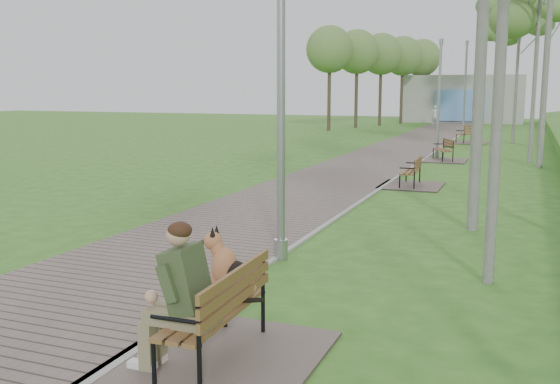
{
  "coord_description": "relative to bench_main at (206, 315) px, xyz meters",
  "views": [
    {
      "loc": [
        3.77,
        -5.52,
        2.82
      ],
      "look_at": [
        0.3,
        3.27,
        1.26
      ],
      "focal_mm": 40.0,
      "sensor_mm": 36.0,
      "label": 1
    }
  ],
  "objects": [
    {
      "name": "lamp_post_near",
      "position": [
        -0.72,
        3.97,
        2.26
      ],
      "size": [
        0.23,
        0.23,
        5.92
      ],
      "color": "#929499",
      "rests_on": "ground"
    },
    {
      "name": "bench_main",
      "position": [
        0.0,
        0.0,
        0.0
      ],
      "size": [
        2.06,
        2.28,
        1.79
      ],
      "color": "#695C55",
      "rests_on": "ground"
    },
    {
      "name": "lamp_post_third",
      "position": [
        -0.63,
        34.19,
        2.15
      ],
      "size": [
        0.22,
        0.22,
        5.7
      ],
      "color": "#929499",
      "rests_on": "ground"
    },
    {
      "name": "bench_second",
      "position": [
        -0.11,
        12.76,
        -0.31
      ],
      "size": [
        1.74,
        1.93,
        1.07
      ],
      "color": "#695C55",
      "rests_on": "ground"
    },
    {
      "name": "bench_far",
      "position": [
        0.11,
        28.88,
        -0.29
      ],
      "size": [
        1.94,
        2.16,
        1.19
      ],
      "color": "#695C55",
      "rests_on": "ground"
    },
    {
      "name": "building_north",
      "position": [
        -2.29,
        51.04,
        1.49
      ],
      "size": [
        10.0,
        5.2,
        4.0
      ],
      "color": "#9E9E99",
      "rests_on": "ground"
    },
    {
      "name": "birch_far_b",
      "position": [
        2.35,
        29.52,
        6.26
      ],
      "size": [
        2.61,
        2.61,
        8.62
      ],
      "color": "silver",
      "rests_on": "ground"
    },
    {
      "name": "bench_third",
      "position": [
        -0.05,
        19.86,
        -0.31
      ],
      "size": [
        1.74,
        1.94,
        1.07
      ],
      "color": "#695C55",
      "rests_on": "ground"
    },
    {
      "name": "ground",
      "position": [
        -0.79,
        0.07,
        -0.51
      ],
      "size": [
        120.0,
        120.0,
        0.0
      ],
      "primitive_type": "plane",
      "color": "#356722",
      "rests_on": "ground"
    },
    {
      "name": "lamp_post_second",
      "position": [
        -0.39,
        20.6,
        1.74
      ],
      "size": [
        0.19,
        0.19,
        4.8
      ],
      "color": "#929499",
      "rests_on": "ground"
    },
    {
      "name": "kerb",
      "position": [
        -0.79,
        21.57,
        -0.48
      ],
      "size": [
        0.1,
        67.0,
        0.05
      ],
      "primitive_type": "cube",
      "color": "#999993",
      "rests_on": "ground"
    },
    {
      "name": "walkway",
      "position": [
        -2.54,
        21.57,
        -0.49
      ],
      "size": [
        3.5,
        67.0,
        0.04
      ],
      "primitive_type": "cube",
      "color": "#695C55",
      "rests_on": "ground"
    },
    {
      "name": "pedestrian_near",
      "position": [
        -3.95,
        45.99,
        0.26
      ],
      "size": [
        0.6,
        0.42,
        1.54
      ],
      "primitive_type": "imported",
      "rotation": [
        0.0,
        0.0,
        3.25
      ],
      "color": "silver",
      "rests_on": "ground"
    },
    {
      "name": "birch_distant_a",
      "position": [
        1.24,
        40.54,
        7.51
      ],
      "size": [
        2.96,
        2.96,
        10.21
      ],
      "color": "silver",
      "rests_on": "ground"
    }
  ]
}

